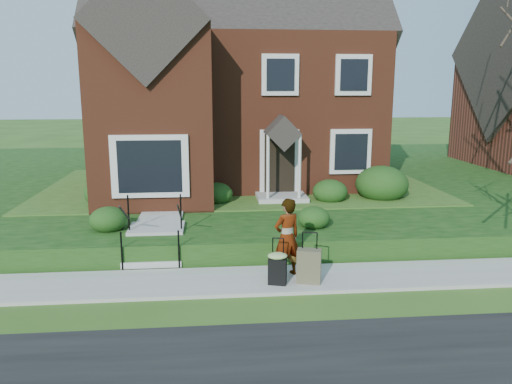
{
  "coord_description": "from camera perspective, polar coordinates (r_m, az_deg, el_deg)",
  "views": [
    {
      "loc": [
        -1.08,
        -10.3,
        4.2
      ],
      "look_at": [
        0.05,
        2.0,
        1.61
      ],
      "focal_mm": 35.0,
      "sensor_mm": 36.0,
      "label": 1
    }
  ],
  "objects": [
    {
      "name": "main_house",
      "position": [
        19.95,
        -2.86,
        14.89
      ],
      "size": [
        10.4,
        10.2,
        9.4
      ],
      "color": "brown",
      "rests_on": "terrace"
    },
    {
      "name": "suitcase_olive",
      "position": [
        10.86,
        6.07,
        -8.4
      ],
      "size": [
        0.57,
        0.41,
        1.11
      ],
      "rotation": [
        0.0,
        0.0,
        -0.27
      ],
      "color": "brown",
      "rests_on": "sidewalk"
    },
    {
      "name": "suitcase_black",
      "position": [
        10.71,
        2.47,
        -8.51
      ],
      "size": [
        0.5,
        0.45,
        1.02
      ],
      "rotation": [
        0.0,
        0.0,
        -0.29
      ],
      "color": "black",
      "rests_on": "sidewalk"
    },
    {
      "name": "foundation_shrubs",
      "position": [
        15.66,
        1.49,
        0.45
      ],
      "size": [
        10.4,
        4.52,
        1.21
      ],
      "color": "#163610",
      "rests_on": "terrace"
    },
    {
      "name": "terrace",
      "position": [
        22.14,
        8.07,
        1.59
      ],
      "size": [
        44.0,
        20.0,
        0.6
      ],
      "primitive_type": "cube",
      "color": "#10340E",
      "rests_on": "ground"
    },
    {
      "name": "walkway",
      "position": [
        15.77,
        -10.3,
        -1.43
      ],
      "size": [
        1.2,
        6.0,
        0.06
      ],
      "primitive_type": "cube",
      "color": "#9E9B93",
      "rests_on": "terrace"
    },
    {
      "name": "ground",
      "position": [
        11.17,
        0.68,
        -10.23
      ],
      "size": [
        120.0,
        120.0,
        0.0
      ],
      "primitive_type": "plane",
      "color": "#2D5119",
      "rests_on": "ground"
    },
    {
      "name": "woman",
      "position": [
        11.07,
        3.55,
        -5.18
      ],
      "size": [
        0.76,
        0.65,
        1.76
      ],
      "primitive_type": "imported",
      "rotation": [
        0.0,
        0.0,
        3.57
      ],
      "color": "#999999",
      "rests_on": "sidewalk"
    },
    {
      "name": "sidewalk",
      "position": [
        11.16,
        0.68,
        -10.04
      ],
      "size": [
        60.0,
        1.6,
        0.08
      ],
      "primitive_type": "cube",
      "color": "#9E9B93",
      "rests_on": "ground"
    },
    {
      "name": "front_steps",
      "position": [
        12.78,
        -11.47,
        -5.34
      ],
      "size": [
        1.4,
        2.02,
        1.5
      ],
      "color": "#9E9B93",
      "rests_on": "ground"
    }
  ]
}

